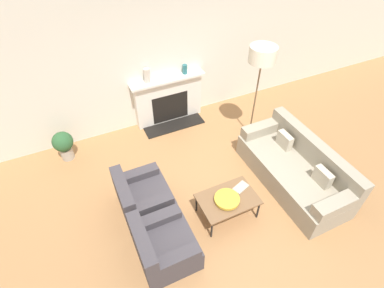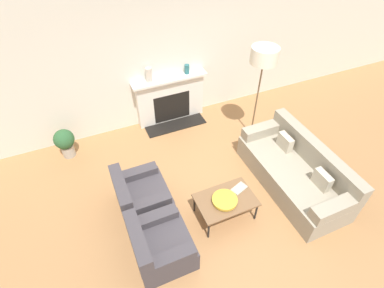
# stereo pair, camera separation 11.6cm
# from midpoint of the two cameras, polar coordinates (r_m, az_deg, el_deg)

# --- Properties ---
(ground_plane) EXTENTS (18.00, 18.00, 0.00)m
(ground_plane) POSITION_cam_midpoint_polar(r_m,az_deg,el_deg) (5.23, 7.87, -11.59)
(ground_plane) COLOR #A87547
(wall_back) EXTENTS (18.00, 0.06, 2.90)m
(wall_back) POSITION_cam_midpoint_polar(r_m,az_deg,el_deg) (6.23, -3.91, 16.37)
(wall_back) COLOR silver
(wall_back) RESTS_ON ground_plane
(fireplace) EXTENTS (1.60, 0.59, 1.05)m
(fireplace) POSITION_cam_midpoint_polar(r_m,az_deg,el_deg) (6.57, -3.61, 8.42)
(fireplace) COLOR silver
(fireplace) RESTS_ON ground_plane
(couch) EXTENTS (0.94, 2.16, 0.84)m
(couch) POSITION_cam_midpoint_polar(r_m,az_deg,el_deg) (5.57, 19.61, -4.95)
(couch) COLOR #9E937F
(couch) RESTS_ON ground_plane
(armchair_near) EXTENTS (0.81, 0.85, 0.74)m
(armchair_near) POSITION_cam_midpoint_polar(r_m,az_deg,el_deg) (4.50, -5.49, -18.67)
(armchair_near) COLOR #423D42
(armchair_near) RESTS_ON ground_plane
(armchair_far) EXTENTS (0.81, 0.85, 0.74)m
(armchair_far) POSITION_cam_midpoint_polar(r_m,az_deg,el_deg) (5.01, -9.12, -9.76)
(armchair_far) COLOR #423D42
(armchair_far) RESTS_ON ground_plane
(coffee_table) EXTENTS (0.92, 0.61, 0.41)m
(coffee_table) POSITION_cam_midpoint_polar(r_m,az_deg,el_deg) (4.81, 7.15, -10.64)
(coffee_table) COLOR brown
(coffee_table) RESTS_ON ground_plane
(bowl) EXTENTS (0.40, 0.40, 0.07)m
(bowl) POSITION_cam_midpoint_polar(r_m,az_deg,el_deg) (4.72, 6.96, -10.55)
(bowl) COLOR gold
(bowl) RESTS_ON coffee_table
(book) EXTENTS (0.29, 0.23, 0.02)m
(book) POSITION_cam_midpoint_polar(r_m,az_deg,el_deg) (4.93, 9.64, -8.36)
(book) COLOR #B2A893
(book) RESTS_ON coffee_table
(floor_lamp) EXTENTS (0.49, 0.49, 1.97)m
(floor_lamp) POSITION_cam_midpoint_polar(r_m,az_deg,el_deg) (5.60, 14.12, 15.31)
(floor_lamp) COLOR brown
(floor_lamp) RESTS_ON ground_plane
(mantel_vase_left) EXTENTS (0.13, 0.13, 0.30)m
(mantel_vase_left) POSITION_cam_midpoint_polar(r_m,az_deg,el_deg) (6.11, -7.67, 12.91)
(mantel_vase_left) COLOR beige
(mantel_vase_left) RESTS_ON fireplace
(mantel_vase_center_left) EXTENTS (0.10, 0.10, 0.19)m
(mantel_vase_center_left) POSITION_cam_midpoint_polar(r_m,az_deg,el_deg) (6.37, -0.43, 14.06)
(mantel_vase_center_left) COLOR #28666B
(mantel_vase_center_left) RESTS_ON fireplace
(potted_plant) EXTENTS (0.38, 0.38, 0.61)m
(potted_plant) POSITION_cam_midpoint_polar(r_m,az_deg,el_deg) (6.20, -22.57, 0.44)
(potted_plant) COLOR #B2A899
(potted_plant) RESTS_ON ground_plane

